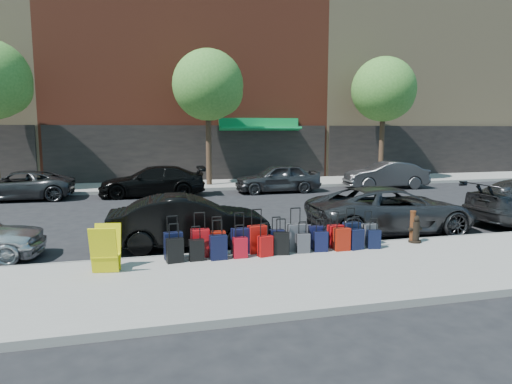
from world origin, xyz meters
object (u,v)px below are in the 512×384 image
object	(u,v)px
display_rack	(106,249)
car_near_1	(190,222)
tree_right	(386,91)
suitcase_front_5	(277,240)
bollard	(413,226)
car_far_0	(18,186)
tree_center	(211,87)
fire_hydrant	(415,230)
car_far_2	(277,178)
car_near_2	(391,210)
car_far_3	(386,175)
car_far_1	(153,181)

from	to	relation	value
display_rack	car_near_1	size ratio (longest dim) A/B	0.23
tree_right	suitcase_front_5	bearing A→B (deg)	-128.04
bollard	car_far_0	distance (m)	17.02
tree_center	fire_hydrant	xyz separation A→B (m)	(3.16, -14.37, -4.92)
car_far_0	car_far_2	distance (m)	12.02
bollard	fire_hydrant	bearing A→B (deg)	-16.77
tree_right	car_near_2	xyz separation A→B (m)	(-6.98, -12.56, -4.70)
car_far_0	display_rack	bearing A→B (deg)	20.89
suitcase_front_5	car_near_2	world-z (taller)	car_near_2
car_near_2	car_far_3	xyz separation A→B (m)	(5.47, 9.64, 0.01)
display_rack	car_near_2	world-z (taller)	car_near_2
fire_hydrant	car_near_1	xyz separation A→B (m)	(-5.81, 1.60, 0.21)
tree_center	tree_right	world-z (taller)	same
car_far_0	car_far_3	xyz separation A→B (m)	(18.15, -0.41, 0.07)
car_far_1	car_far_2	xyz separation A→B (m)	(6.14, -0.16, 0.01)
tree_right	fire_hydrant	size ratio (longest dim) A/B	9.84
fire_hydrant	car_far_3	size ratio (longest dim) A/B	0.17
car_far_2	car_far_3	size ratio (longest dim) A/B	0.97
fire_hydrant	car_far_1	xyz separation A→B (m)	(-6.44, 11.56, 0.23)
car_near_1	car_near_2	world-z (taller)	car_near_2
bollard	car_near_2	size ratio (longest dim) A/B	0.17
bollard	car_far_2	xyz separation A→B (m)	(-0.22, 11.37, 0.14)
car_near_2	car_far_0	world-z (taller)	car_near_2
tree_right	bollard	distance (m)	16.85
car_far_2	suitcase_front_5	bearing A→B (deg)	-16.73
bollard	car_far_1	xyz separation A→B (m)	(-6.36, 11.54, 0.13)
tree_center	suitcase_front_5	bearing A→B (deg)	-92.71
bollard	car_near_1	distance (m)	5.95
display_rack	car_near_2	size ratio (longest dim) A/B	0.19
car_far_2	car_far_0	bearing A→B (deg)	-91.53
tree_right	car_far_0	xyz separation A→B (m)	(-19.65, -2.52, -4.76)
tree_right	bollard	bearing A→B (deg)	-117.33
car_near_2	car_far_2	xyz separation A→B (m)	(-0.66, 9.59, 0.02)
tree_center	car_near_2	bearing A→B (deg)	-74.34
display_rack	car_far_2	distance (m)	14.14
suitcase_front_5	car_far_0	world-z (taller)	car_far_0
tree_center	car_far_2	xyz separation A→B (m)	(2.86, -2.97, -4.68)
car_far_3	fire_hydrant	bearing A→B (deg)	-21.52
fire_hydrant	car_far_2	distance (m)	11.40
car_near_2	fire_hydrant	bearing A→B (deg)	170.79
tree_right	display_rack	xyz separation A→B (m)	(-15.16, -14.95, -4.77)
car_far_0	suitcase_front_5	bearing A→B (deg)	36.76
fire_hydrant	car_near_1	distance (m)	6.03
car_near_2	car_far_0	xyz separation A→B (m)	(-12.67, 10.05, -0.05)
tree_center	car_near_1	world-z (taller)	tree_center
car_near_2	car_far_1	size ratio (longest dim) A/B	1.03
tree_right	car_far_2	xyz separation A→B (m)	(-7.64, -2.97, -4.68)
tree_center	bollard	world-z (taller)	tree_center
tree_right	car_near_1	size ratio (longest dim) A/B	1.71
car_far_3	car_near_1	bearing A→B (deg)	-44.29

